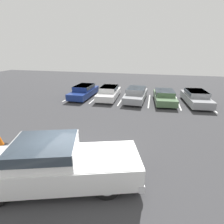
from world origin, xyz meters
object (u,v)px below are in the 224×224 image
(parked_sedan_b, at_px, (109,92))
(parked_sedan_d, at_px, (164,96))
(traffic_cone, at_px, (0,140))
(parked_sedan_e, at_px, (196,97))
(pickup_truck, at_px, (56,163))
(parked_sedan_a, at_px, (84,91))
(parked_sedan_c, at_px, (136,94))

(parked_sedan_b, xyz_separation_m, parked_sedan_d, (5.42, -0.12, -0.04))
(parked_sedan_b, bearing_deg, traffic_cone, -19.83)
(parked_sedan_e, bearing_deg, traffic_cone, -53.51)
(parked_sedan_b, xyz_separation_m, traffic_cone, (-3.33, -10.24, -0.33))
(pickup_truck, bearing_deg, parked_sedan_a, 89.17)
(parked_sedan_a, distance_m, parked_sedan_e, 10.86)
(parked_sedan_a, distance_m, parked_sedan_c, 5.40)
(pickup_truck, xyz_separation_m, parked_sedan_a, (-3.71, 11.94, -0.24))
(parked_sedan_a, bearing_deg, pickup_truck, 17.62)
(parked_sedan_b, distance_m, parked_sedan_c, 2.74)
(pickup_truck, relative_size, parked_sedan_d, 1.43)
(parked_sedan_c, xyz_separation_m, parked_sedan_e, (5.46, 0.09, -0.02))
(parked_sedan_d, bearing_deg, parked_sedan_e, 88.43)
(parked_sedan_e, distance_m, traffic_cone, 15.42)
(traffic_cone, bearing_deg, parked_sedan_d, 49.14)
(parked_sedan_c, bearing_deg, pickup_truck, -5.01)
(parked_sedan_b, xyz_separation_m, parked_sedan_e, (8.20, 0.00, 0.00))
(pickup_truck, relative_size, parked_sedan_e, 1.37)
(parked_sedan_c, bearing_deg, parked_sedan_e, 93.98)
(parked_sedan_b, bearing_deg, parked_sedan_a, -89.44)
(parked_sedan_c, xyz_separation_m, parked_sedan_d, (2.68, -0.03, -0.06))
(parked_sedan_a, distance_m, traffic_cone, 10.16)
(pickup_truck, relative_size, parked_sedan_b, 1.41)
(pickup_truck, height_order, parked_sedan_c, pickup_truck)
(parked_sedan_a, bearing_deg, parked_sedan_c, 90.56)
(traffic_cone, bearing_deg, pickup_truck, -22.44)
(pickup_truck, height_order, traffic_cone, pickup_truck)
(parked_sedan_c, distance_m, traffic_cone, 11.83)
(pickup_truck, distance_m, parked_sedan_a, 12.51)
(parked_sedan_e, bearing_deg, parked_sedan_a, -94.54)
(parked_sedan_b, bearing_deg, parked_sedan_d, 86.89)
(pickup_truck, bearing_deg, parked_sedan_e, 41.24)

